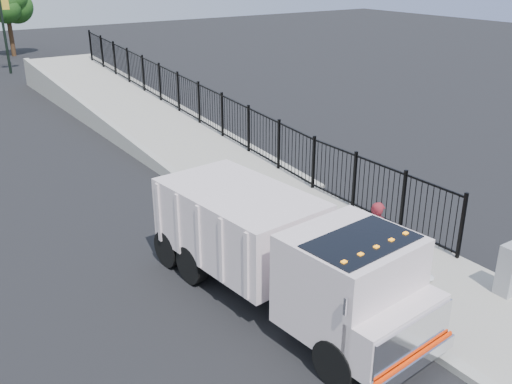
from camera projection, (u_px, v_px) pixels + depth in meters
ground at (304, 268)px, 14.76m from camera, size 120.00×120.00×0.00m
sidewalk at (415, 278)px, 14.20m from camera, size 3.55×12.00×0.12m
curb at (358, 301)px, 13.20m from camera, size 0.30×12.00×0.16m
ramp at (136, 121)px, 28.13m from camera, size 3.95×24.06×3.19m
iron_fence at (199, 116)px, 25.46m from camera, size 0.10×28.00×1.80m
truck at (285, 251)px, 12.62m from camera, size 3.08×7.60×2.54m
worker at (376, 236)px, 14.19m from camera, size 0.47×0.69×1.82m
utility_cabinet at (511, 270)px, 13.21m from camera, size 0.55×0.40×1.25m
debris at (425, 277)px, 14.00m from camera, size 0.43×0.43×0.11m
tree_1 at (6, 6)px, 45.40m from camera, size 2.47×2.47×5.23m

